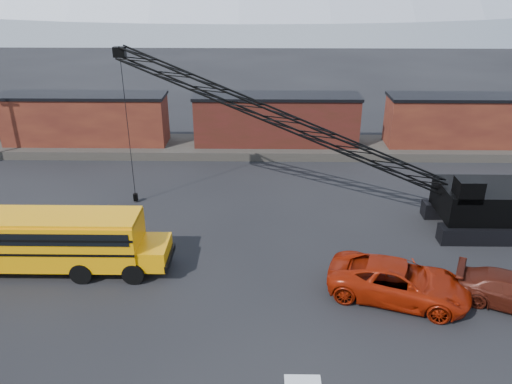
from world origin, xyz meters
TOP-DOWN VIEW (x-y plane):
  - ground at (0.00, 0.00)m, footprint 160.00×160.00m
  - gravel_berm at (0.00, 22.00)m, footprint 120.00×5.00m
  - boxcar_west_near at (-16.00, 22.00)m, footprint 13.70×3.10m
  - boxcar_mid at (0.00, 22.00)m, footprint 13.70×3.10m
  - boxcar_east_near at (16.00, 22.00)m, footprint 13.70×3.10m
  - snow_patch at (0.50, -4.00)m, footprint 1.40×0.90m
  - school_bus at (-11.94, 3.62)m, footprint 11.65×2.65m
  - red_pickup at (5.36, 1.50)m, footprint 7.18×4.92m
  - crawler_crane at (0.79, 10.14)m, footprint 24.62×6.01m

SIDE VIEW (x-z plane):
  - ground at x=0.00m, z-range 0.00..0.00m
  - snow_patch at x=0.50m, z-range 0.00..0.02m
  - gravel_berm at x=0.00m, z-range 0.00..0.70m
  - red_pickup at x=5.36m, z-range 0.00..1.83m
  - school_bus at x=-11.94m, z-range 0.20..3.39m
  - boxcar_west_near at x=-16.00m, z-range 0.68..4.85m
  - boxcar_mid at x=0.00m, z-range 0.68..4.85m
  - boxcar_east_near at x=16.00m, z-range 0.68..4.85m
  - crawler_crane at x=0.79m, z-range 0.74..11.07m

